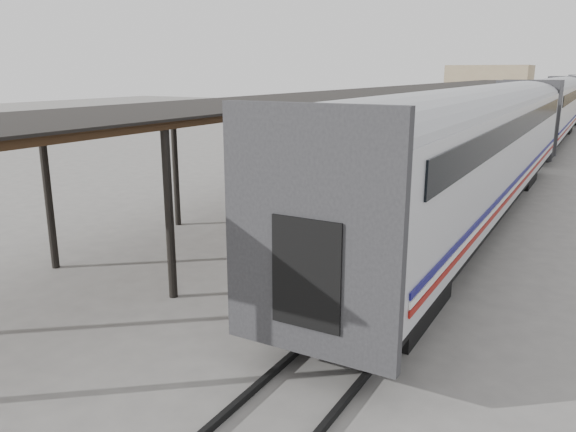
% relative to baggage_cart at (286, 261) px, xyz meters
% --- Properties ---
extents(ground, '(160.00, 160.00, 0.00)m').
position_rel_baggage_cart_xyz_m(ground, '(-0.61, 0.13, -0.65)').
color(ground, slate).
rests_on(ground, ground).
extents(train, '(3.45, 76.01, 4.01)m').
position_rel_baggage_cart_xyz_m(train, '(2.59, 33.92, 2.04)').
color(train, silver).
rests_on(train, ground).
extents(canopy, '(4.90, 64.30, 4.15)m').
position_rel_baggage_cart_xyz_m(canopy, '(-4.01, 24.13, 3.36)').
color(canopy, '#422B19').
rests_on(canopy, ground).
extents(rails, '(1.54, 150.00, 0.12)m').
position_rel_baggage_cart_xyz_m(rails, '(2.59, 34.13, -0.59)').
color(rails, black).
rests_on(rails, ground).
extents(building_left, '(12.00, 8.00, 6.00)m').
position_rel_baggage_cart_xyz_m(building_left, '(-10.61, 82.13, 2.35)').
color(building_left, tan).
rests_on(building_left, ground).
extents(baggage_cart, '(1.95, 2.67, 0.86)m').
position_rel_baggage_cart_xyz_m(baggage_cart, '(0.00, 0.00, 0.00)').
color(baggage_cart, brown).
rests_on(baggage_cart, ground).
extents(suitcase_stack, '(1.24, 1.32, 0.59)m').
position_rel_baggage_cart_xyz_m(suitcase_stack, '(-0.20, 0.30, 0.41)').
color(suitcase_stack, '#313133').
rests_on(suitcase_stack, baggage_cart).
extents(luggage_tug, '(1.42, 1.76, 1.35)m').
position_rel_baggage_cart_xyz_m(luggage_tug, '(-2.43, 16.40, -0.03)').
color(luggage_tug, maroon).
rests_on(luggage_tug, ground).
extents(porter, '(0.59, 0.76, 1.88)m').
position_rel_baggage_cart_xyz_m(porter, '(0.25, -0.65, 1.15)').
color(porter, navy).
rests_on(porter, baggage_cart).
extents(pedestrian, '(1.11, 0.65, 1.78)m').
position_rel_baggage_cart_xyz_m(pedestrian, '(-3.53, 12.79, 0.24)').
color(pedestrian, black).
rests_on(pedestrian, ground).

